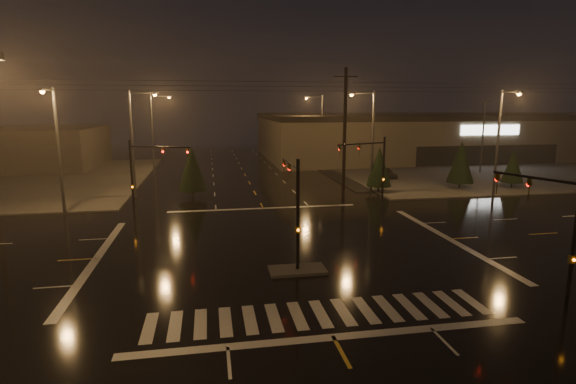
# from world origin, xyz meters

# --- Properties ---
(ground) EXTENTS (140.00, 140.00, 0.00)m
(ground) POSITION_xyz_m (0.00, 0.00, 0.00)
(ground) COLOR black
(ground) RESTS_ON ground
(sidewalk_ne) EXTENTS (36.00, 36.00, 0.12)m
(sidewalk_ne) POSITION_xyz_m (30.00, 30.00, 0.06)
(sidewalk_ne) COLOR #44423C
(sidewalk_ne) RESTS_ON ground
(median_island) EXTENTS (3.00, 1.60, 0.15)m
(median_island) POSITION_xyz_m (0.00, -4.00, 0.07)
(median_island) COLOR #44423C
(median_island) RESTS_ON ground
(crosswalk) EXTENTS (15.00, 2.60, 0.01)m
(crosswalk) POSITION_xyz_m (0.00, -9.00, 0.01)
(crosswalk) COLOR beige
(crosswalk) RESTS_ON ground
(stop_bar_near) EXTENTS (16.00, 0.50, 0.01)m
(stop_bar_near) POSITION_xyz_m (0.00, -11.00, 0.01)
(stop_bar_near) COLOR beige
(stop_bar_near) RESTS_ON ground
(stop_bar_far) EXTENTS (16.00, 0.50, 0.01)m
(stop_bar_far) POSITION_xyz_m (0.00, 11.00, 0.01)
(stop_bar_far) COLOR beige
(stop_bar_far) RESTS_ON ground
(parking_lot) EXTENTS (50.00, 24.00, 0.08)m
(parking_lot) POSITION_xyz_m (35.00, 28.00, 0.04)
(parking_lot) COLOR black
(parking_lot) RESTS_ON ground
(retail_building) EXTENTS (60.20, 28.30, 7.20)m
(retail_building) POSITION_xyz_m (35.00, 45.99, 3.84)
(retail_building) COLOR #756953
(retail_building) RESTS_ON ground
(signal_mast_median) EXTENTS (0.25, 4.59, 6.00)m
(signal_mast_median) POSITION_xyz_m (0.00, -3.07, 3.75)
(signal_mast_median) COLOR black
(signal_mast_median) RESTS_ON ground
(signal_mast_ne) EXTENTS (4.84, 1.86, 6.00)m
(signal_mast_ne) POSITION_xyz_m (9.50, 10.14, 3.79)
(signal_mast_ne) COLOR black
(signal_mast_ne) RESTS_ON ground
(signal_mast_nw) EXTENTS (4.84, 1.86, 6.00)m
(signal_mast_nw) POSITION_xyz_m (-9.50, 10.14, 3.79)
(signal_mast_nw) COLOR black
(signal_mast_nw) RESTS_ON ground
(signal_mast_se) EXTENTS (1.55, 3.87, 6.00)m
(signal_mast_se) POSITION_xyz_m (10.23, -9.75, 3.71)
(signal_mast_se) COLOR black
(signal_mast_se) RESTS_ON ground
(streetlight_1) EXTENTS (2.77, 0.32, 10.00)m
(streetlight_1) POSITION_xyz_m (-11.18, 18.00, 5.80)
(streetlight_1) COLOR #38383A
(streetlight_1) RESTS_ON ground
(streetlight_2) EXTENTS (2.77, 0.32, 10.00)m
(streetlight_2) POSITION_xyz_m (-11.18, 34.00, 5.80)
(streetlight_2) COLOR #38383A
(streetlight_2) RESTS_ON ground
(streetlight_3) EXTENTS (2.77, 0.32, 10.00)m
(streetlight_3) POSITION_xyz_m (11.18, 16.00, 5.80)
(streetlight_3) COLOR #38383A
(streetlight_3) RESTS_ON ground
(streetlight_4) EXTENTS (2.77, 0.32, 10.00)m
(streetlight_4) POSITION_xyz_m (11.18, 36.00, 5.80)
(streetlight_4) COLOR #38383A
(streetlight_4) RESTS_ON ground
(streetlight_5) EXTENTS (0.32, 2.77, 10.00)m
(streetlight_5) POSITION_xyz_m (-16.00, 11.18, 5.80)
(streetlight_5) COLOR #38383A
(streetlight_5) RESTS_ON ground
(streetlight_6) EXTENTS (0.32, 2.77, 10.00)m
(streetlight_6) POSITION_xyz_m (22.00, 11.18, 5.80)
(streetlight_6) COLOR #38383A
(streetlight_6) RESTS_ON ground
(utility_pole_1) EXTENTS (2.20, 0.32, 12.00)m
(utility_pole_1) POSITION_xyz_m (8.00, 14.00, 6.13)
(utility_pole_1) COLOR black
(utility_pole_1) RESTS_ON ground
(conifer_0) EXTENTS (2.51, 2.51, 4.62)m
(conifer_0) POSITION_xyz_m (12.25, 15.90, 2.66)
(conifer_0) COLOR black
(conifer_0) RESTS_ON ground
(conifer_1) EXTENTS (2.76, 2.76, 5.01)m
(conifer_1) POSITION_xyz_m (21.44, 16.46, 2.85)
(conifer_1) COLOR black
(conifer_1) RESTS_ON ground
(conifer_2) EXTENTS (2.20, 2.20, 4.14)m
(conifer_2) POSITION_xyz_m (26.90, 15.58, 2.42)
(conifer_2) COLOR black
(conifer_2) RESTS_ON ground
(conifer_3) EXTENTS (2.72, 2.72, 4.96)m
(conifer_3) POSITION_xyz_m (-6.04, 16.76, 2.83)
(conifer_3) COLOR black
(conifer_3) RESTS_ON ground
(car_parked) EXTENTS (2.30, 4.20, 1.35)m
(car_parked) POSITION_xyz_m (16.30, 24.36, 0.68)
(car_parked) COLOR black
(car_parked) RESTS_ON ground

